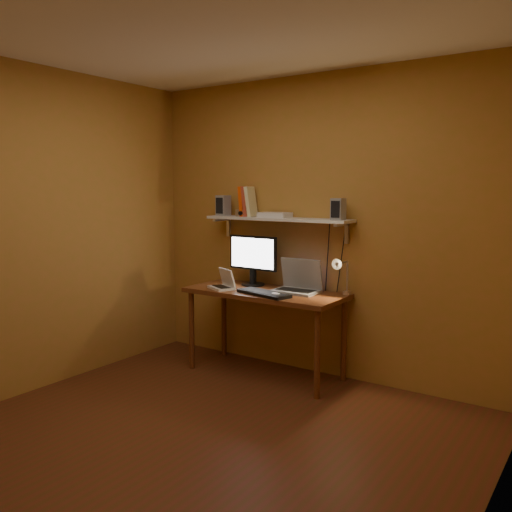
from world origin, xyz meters
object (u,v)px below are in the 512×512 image
Objects in this scene: speaker_right at (338,209)px; speaker_left at (223,205)px; netbook at (224,283)px; desk_lamp at (342,272)px; router at (275,215)px; monitor at (253,258)px; laptop at (298,283)px; wall_shelf at (277,219)px; desk at (265,300)px; shelf_camera at (241,213)px; keyboard at (264,293)px; mouse at (276,295)px.

speaker_left is at bearing -178.38° from speaker_right.
desk_lamp reaches higher than netbook.
desk_lamp is 1.39× the size of router.
speaker_right reaches higher than netbook.
monitor reaches higher than desk_lamp.
netbook is 0.75m from router.
laptop is at bearing -179.42° from desk_lamp.
wall_shelf is 0.60m from speaker_right.
monitor is at bearing 146.69° from desk.
desk is at bearing -20.68° from shelf_camera.
desk is 0.73m from desk_lamp.
monitor is 1.34× the size of desk_lamp.
laptop is at bearing 73.96° from keyboard.
keyboard is at bearing -22.59° from speaker_left.
keyboard is (0.45, -0.04, -0.04)m from netbook.
netbook is at bearing -110.61° from monitor.
speaker_right is (1.19, -0.01, -0.01)m from speaker_left.
monitor is at bearing 178.16° from desk_lamp.
mouse is at bearing -29.00° from shelf_camera.
router is at bearing 71.61° from netbook.
shelf_camera is (-0.44, 0.30, 0.64)m from keyboard.
mouse is at bearing -56.56° from router.
speaker_right is at bearing 139.29° from desk_lamp.
speaker_right is (-0.07, 0.06, 0.50)m from desk_lamp.
desk_lamp reaches higher than laptop.
mouse reaches higher than desk.
shelf_camera is 0.41× the size of router.
speaker_right is at bearing 49.03° from keyboard.
desk is 3.62× the size of laptop.
keyboard is (0.09, -0.36, -0.60)m from wall_shelf.
desk_lamp is at bearing 10.81° from desk.
desk_lamp is (0.40, 0.00, 0.13)m from laptop.
wall_shelf reaches higher than desk_lamp.
wall_shelf is 3.73× the size of desk_lamp.
speaker_right is at bearing 9.66° from laptop.
wall_shelf reaches higher than netbook.
mouse is (0.57, -0.05, -0.03)m from netbook.
wall_shelf is 0.60m from laptop.
wall_shelf reaches higher than keyboard.
desk is 12.59× the size of shelf_camera.
desk is 13.33× the size of mouse.
router is at bearing 13.44° from monitor.
desk_lamp is (0.66, -0.07, -0.40)m from wall_shelf.
desk_lamp reaches higher than mouse.
laptop reaches higher than keyboard.
desk_lamp is 1.98× the size of speaker_left.
mouse is 0.94× the size of shelf_camera.
speaker_right is (0.33, 0.06, 0.64)m from laptop.
speaker_left is (-0.83, 0.38, 0.70)m from mouse.
monitor is at bearing 93.83° from netbook.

